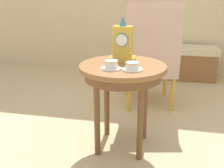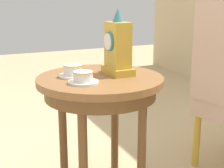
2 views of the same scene
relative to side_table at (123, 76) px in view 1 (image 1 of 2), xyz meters
name	(u,v)px [view 1 (image 1 of 2)]	position (x,y,z in m)	size (l,w,h in m)	color
ground_plane	(124,146)	(0.02, -0.01, -0.58)	(10.00, 10.00, 0.00)	tan
side_table	(123,76)	(0.00, 0.00, 0.00)	(0.64, 0.64, 0.67)	brown
teacup_left	(111,65)	(-0.06, -0.12, 0.11)	(0.14, 0.14, 0.06)	white
teacup_right	(132,67)	(0.09, -0.12, 0.11)	(0.14, 0.14, 0.06)	white
mantel_clock	(123,44)	(-0.02, 0.11, 0.22)	(0.19, 0.11, 0.34)	gold
armchair	(151,52)	(0.14, 0.84, 0.01)	(0.64, 0.63, 1.14)	#CCA893
window_bench	(178,62)	(0.45, 1.94, -0.36)	(1.02, 0.40, 0.44)	beige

